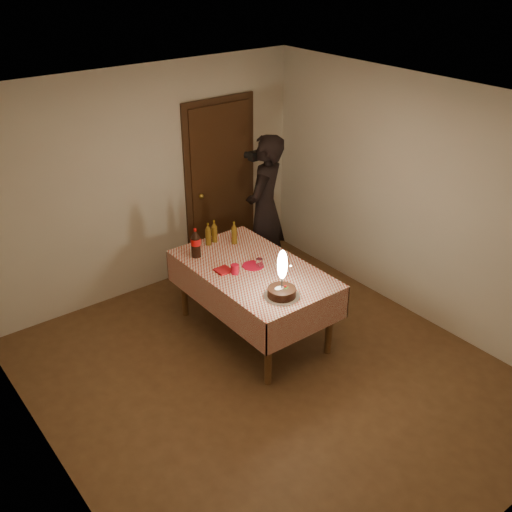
% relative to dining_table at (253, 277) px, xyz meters
% --- Properties ---
extents(ground, '(4.00, 4.50, 0.01)m').
position_rel_dining_table_xyz_m(ground, '(-0.33, -0.69, -0.69)').
color(ground, brown).
rests_on(ground, ground).
extents(room_shell, '(4.04, 4.54, 2.62)m').
position_rel_dining_table_xyz_m(room_shell, '(-0.29, -0.61, 0.97)').
color(room_shell, beige).
rests_on(room_shell, ground).
extents(dining_table, '(1.02, 1.72, 0.79)m').
position_rel_dining_table_xyz_m(dining_table, '(0.00, 0.00, 0.00)').
color(dining_table, brown).
rests_on(dining_table, ground).
extents(birthday_cake, '(0.33, 0.33, 0.48)m').
position_rel_dining_table_xyz_m(birthday_cake, '(-0.12, -0.59, 0.23)').
color(birthday_cake, white).
rests_on(birthday_cake, dining_table).
extents(red_plate, '(0.22, 0.22, 0.01)m').
position_rel_dining_table_xyz_m(red_plate, '(0.02, 0.03, 0.11)').
color(red_plate, red).
rests_on(red_plate, dining_table).
extents(red_cup, '(0.08, 0.08, 0.10)m').
position_rel_dining_table_xyz_m(red_cup, '(-0.21, 0.01, 0.16)').
color(red_cup, '#B70C22').
rests_on(red_cup, dining_table).
extents(clear_cup, '(0.07, 0.07, 0.09)m').
position_rel_dining_table_xyz_m(clear_cup, '(0.06, -0.02, 0.15)').
color(clear_cup, white).
rests_on(clear_cup, dining_table).
extents(napkin_stack, '(0.15, 0.15, 0.02)m').
position_rel_dining_table_xyz_m(napkin_stack, '(-0.28, 0.12, 0.12)').
color(napkin_stack, '#B2141B').
rests_on(napkin_stack, dining_table).
extents(cola_bottle, '(0.10, 0.10, 0.32)m').
position_rel_dining_table_xyz_m(cola_bottle, '(-0.32, 0.56, 0.26)').
color(cola_bottle, black).
rests_on(cola_bottle, dining_table).
extents(amber_bottle_left, '(0.06, 0.06, 0.25)m').
position_rel_dining_table_xyz_m(amber_bottle_left, '(-0.07, 0.71, 0.22)').
color(amber_bottle_left, '#5D4110').
rests_on(amber_bottle_left, dining_table).
extents(amber_bottle_right, '(0.06, 0.06, 0.25)m').
position_rel_dining_table_xyz_m(amber_bottle_right, '(0.17, 0.56, 0.22)').
color(amber_bottle_right, '#5D4110').
rests_on(amber_bottle_right, dining_table).
extents(amber_bottle_mid, '(0.06, 0.06, 0.25)m').
position_rel_dining_table_xyz_m(amber_bottle_mid, '(0.03, 0.73, 0.22)').
color(amber_bottle_mid, '#5D4110').
rests_on(amber_bottle_mid, dining_table).
extents(photographer, '(0.79, 0.72, 1.81)m').
position_rel_dining_table_xyz_m(photographer, '(0.85, 0.88, 0.22)').
color(photographer, black).
rests_on(photographer, ground).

